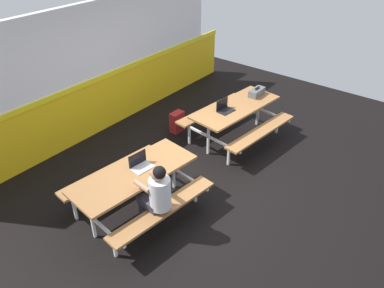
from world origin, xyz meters
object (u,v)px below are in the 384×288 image
(student_nearer, at_px, (156,193))
(laptop_silver, at_px, (141,165))
(backpack_dark, at_px, (177,122))
(toolbox_grey, at_px, (257,92))
(laptop_dark, at_px, (225,108))
(picnic_table_left, at_px, (135,181))
(picnic_table_right, at_px, (235,113))

(student_nearer, bearing_deg, laptop_silver, 64.48)
(laptop_silver, relative_size, backpack_dark, 0.78)
(toolbox_grey, distance_m, backpack_dark, 1.76)
(laptop_dark, bearing_deg, picnic_table_left, -179.15)
(toolbox_grey, bearing_deg, backpack_dark, 134.82)
(laptop_dark, xyz_separation_m, toolbox_grey, (0.96, -0.15, 0.02))
(laptop_dark, relative_size, backpack_dark, 0.78)
(backpack_dark, bearing_deg, picnic_table_left, -154.42)
(student_nearer, height_order, toolbox_grey, student_nearer)
(laptop_dark, bearing_deg, picnic_table_right, -13.51)
(student_nearer, relative_size, backpack_dark, 2.74)
(picnic_table_right, bearing_deg, toolbox_grey, -6.40)
(picnic_table_right, height_order, laptop_silver, laptop_silver)
(laptop_silver, height_order, toolbox_grey, laptop_silver)
(picnic_table_right, xyz_separation_m, backpack_dark, (-0.50, 1.10, -0.36))
(laptop_silver, height_order, backpack_dark, laptop_silver)
(backpack_dark, bearing_deg, laptop_dark, -78.51)
(laptop_silver, xyz_separation_m, laptop_dark, (2.28, 0.02, 0.00))
(student_nearer, bearing_deg, picnic_table_left, 79.12)
(picnic_table_right, distance_m, toolbox_grey, 0.71)
(student_nearer, distance_m, laptop_dark, 2.61)
(student_nearer, bearing_deg, picnic_table_right, 10.25)
(picnic_table_left, relative_size, picnic_table_right, 1.00)
(laptop_silver, bearing_deg, picnic_table_right, -1.20)
(picnic_table_left, bearing_deg, picnic_table_right, -0.72)
(backpack_dark, bearing_deg, toolbox_grey, -45.18)
(picnic_table_right, xyz_separation_m, toolbox_grey, (0.67, -0.07, 0.24))
(laptop_silver, xyz_separation_m, backpack_dark, (2.07, 1.05, -0.57))
(laptop_dark, height_order, backpack_dark, laptop_dark)
(picnic_table_left, height_order, toolbox_grey, toolbox_grey)
(backpack_dark, bearing_deg, laptop_silver, -153.08)
(laptop_silver, distance_m, backpack_dark, 2.39)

